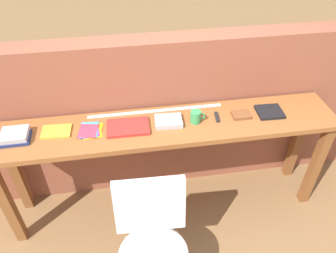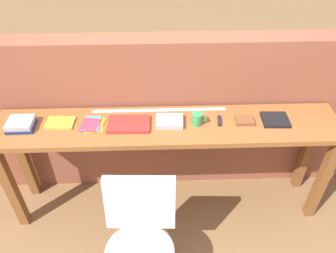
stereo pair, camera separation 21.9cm
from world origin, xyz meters
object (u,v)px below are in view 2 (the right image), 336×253
book_stack_leftmost (21,124)px  multitool_folded (219,121)px  magazine_cycling (60,123)px  leather_journal_brown (245,121)px  mug (197,119)px  chair_white_moulded (140,235)px  pamphlet_pile_colourful (92,124)px  book_open_centre (129,124)px  book_repair_rightmost (275,120)px

book_stack_leftmost → multitool_folded: (1.40, 0.02, -0.02)m
magazine_cycling → leather_journal_brown: bearing=1.6°
book_stack_leftmost → multitool_folded: 1.40m
mug → multitool_folded: mug is taller
mug → leather_journal_brown: size_ratio=0.85×
book_stack_leftmost → magazine_cycling: 0.26m
mug → multitool_folded: (0.16, 0.02, -0.04)m
chair_white_moulded → leather_journal_brown: size_ratio=6.86×
magazine_cycling → leather_journal_brown: 1.32m
magazine_cycling → pamphlet_pile_colourful: same height
multitool_folded → book_open_centre: bearing=-178.4°
book_open_centre → multitool_folded: 0.65m
mug → book_stack_leftmost: bearing=179.9°
leather_journal_brown → book_repair_rightmost: 0.22m
book_stack_leftmost → multitool_folded: book_stack_leftmost is taller
magazine_cycling → chair_white_moulded: bearing=-47.8°
mug → book_open_centre: bearing=179.9°
magazine_cycling → mug: size_ratio=1.80×
book_open_centre → mug: (0.49, -0.00, 0.03)m
book_open_centre → leather_journal_brown: bearing=1.7°
book_open_centre → magazine_cycling: bearing=176.8°
chair_white_moulded → mug: mug is taller
pamphlet_pile_colourful → book_repair_rightmost: size_ratio=0.99×
magazine_cycling → book_open_centre: size_ratio=0.67×
mug → multitool_folded: 0.17m
book_stack_leftmost → book_open_centre: bearing=-0.1°
mug → chair_white_moulded: bearing=-121.8°
chair_white_moulded → leather_journal_brown: bearing=41.7°
leather_journal_brown → book_open_centre: bearing=-178.9°
pamphlet_pile_colourful → book_stack_leftmost: bearing=-179.0°
book_stack_leftmost → pamphlet_pile_colourful: (0.49, 0.01, -0.02)m
book_open_centre → mug: bearing=1.0°
book_stack_leftmost → book_repair_rightmost: bearing=0.4°
pamphlet_pile_colourful → book_open_centre: book_open_centre is taller
book_open_centre → leather_journal_brown: size_ratio=2.27×
chair_white_moulded → book_open_centre: (-0.08, 0.66, 0.36)m
multitool_folded → leather_journal_brown: size_ratio=0.85×
pamphlet_pile_colourful → mug: 0.75m
book_stack_leftmost → magazine_cycling: book_stack_leftmost is taller
mug → leather_journal_brown: bearing=1.7°
book_stack_leftmost → multitool_folded: bearing=0.7°
book_open_centre → leather_journal_brown: leather_journal_brown is taller
chair_white_moulded → leather_journal_brown: (0.75, 0.67, 0.37)m
magazine_cycling → multitool_folded: size_ratio=1.80×
magazine_cycling → multitool_folded: 1.14m
book_open_centre → chair_white_moulded: bearing=-82.1°
magazine_cycling → pamphlet_pile_colourful: (0.23, -0.03, 0.00)m
book_stack_leftmost → book_repair_rightmost: book_stack_leftmost is taller
chair_white_moulded → book_stack_leftmost: book_stack_leftmost is taller
book_stack_leftmost → pamphlet_pile_colourful: book_stack_leftmost is taller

